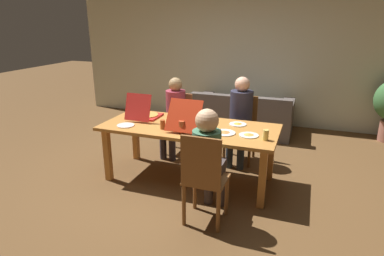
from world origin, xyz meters
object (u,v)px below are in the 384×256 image
Objects in this scene: plate_2 at (249,135)px; couch at (242,117)px; chair_2 at (204,177)px; drinking_glass_0 at (182,127)px; plate_3 at (126,125)px; chair_0 at (242,125)px; person_1 at (174,111)px; person_2 at (209,155)px; pizza_box_0 at (145,114)px; plate_0 at (224,132)px; dining_table at (189,132)px; chair_1 at (178,119)px; person_0 at (240,114)px; drinking_glass_2 at (163,124)px; pizza_box_1 at (192,121)px; plate_1 at (238,124)px; drinking_glass_1 at (266,135)px.

plate_2 is 2.34m from couch.
chair_2 reaches higher than drinking_glass_0.
couch is (0.99, 2.40, -0.46)m from plate_3.
person_1 reaches higher than chair_0.
pizza_box_0 is (-1.16, 0.85, 0.08)m from person_2.
dining_table is at bearing 166.18° from plate_0.
person_2 is at bearing -58.50° from chair_1.
person_2 is (0.00, 0.16, 0.17)m from chair_2.
pizza_box_0 is 0.26× the size of couch.
chair_1 reaches higher than dining_table.
person_1 is at bearing 117.48° from drinking_glass_0.
chair_0 is at bearing 90.00° from person_0.
chair_0 is at bearing 43.96° from plate_3.
pizza_box_0 is at bearing 169.44° from dining_table.
chair_0 is (0.48, 0.91, -0.13)m from dining_table.
person_2 reaches higher than plate_2.
drinking_glass_2 is (0.27, -0.97, 0.10)m from person_1.
chair_2 is 1.06m from pizza_box_1.
person_0 is 0.89m from plate_0.
plate_1 is (0.56, 0.25, 0.09)m from dining_table.
chair_0 is 0.75× the size of person_0.
dining_table is 0.78m from plate_2.
plate_1 is at bearing 86.01° from chair_2.
person_0 is at bearing 53.16° from drinking_glass_2.
plate_3 is at bearing -174.11° from drinking_glass_2.
person_1 is at bearing 147.74° from drinking_glass_1.
pizza_box_0 is (-1.16, -0.78, 0.27)m from chair_0.
person_2 is (1.00, -1.64, 0.19)m from chair_1.
person_1 reaches higher than chair_1.
plate_1 reaches higher than plate_3.
chair_0 is 1.23m from drinking_glass_1.
chair_0 is 3.67× the size of plate_0.
person_1 is 1.17m from drinking_glass_0.
person_1 reaches higher than pizza_box_0.
person_2 is 4.68× the size of plate_0.
dining_table is 0.91m from person_0.
person_2 reaches higher than chair_1.
dining_table is at bearing -10.56° from pizza_box_0.
chair_2 is 8.29× the size of drinking_glass_1.
plate_3 reaches higher than dining_table.
plate_3 is at bearing -99.61° from pizza_box_0.
plate_2 is (0.76, -0.11, 0.09)m from dining_table.
person_0 is 1.38× the size of chair_1.
pizza_box_1 is 2.98× the size of plate_1.
plate_1 is 0.77m from drinking_glass_0.
chair_1 is 6.16× the size of drinking_glass_0.
person_0 reaches higher than chair_0.
pizza_box_0 is at bearing 149.53° from drinking_glass_0.
pizza_box_1 is at bearing -7.30° from pizza_box_0.
couch reaches higher than dining_table.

